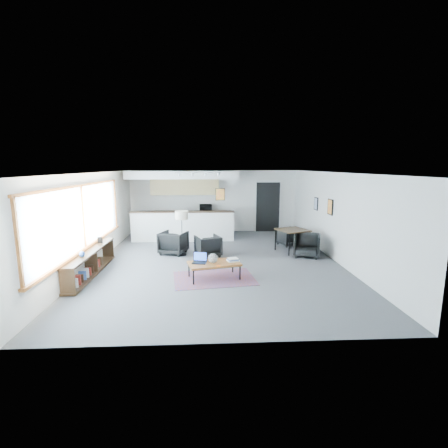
{
  "coord_description": "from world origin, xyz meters",
  "views": [
    {
      "loc": [
        -0.28,
        -9.24,
        2.79
      ],
      "look_at": [
        0.22,
        0.4,
        1.05
      ],
      "focal_mm": 26.0,
      "sensor_mm": 36.0,
      "label": 1
    }
  ],
  "objects_px": {
    "dining_table": "(293,231)",
    "armchair_right": "(208,245)",
    "coffee_table": "(214,264)",
    "dining_chair_near": "(307,246)",
    "ceramic_pot": "(213,258)",
    "armchair_left": "(173,242)",
    "laptop": "(200,259)",
    "floor_lamp": "(182,217)",
    "dining_chair_far": "(288,237)",
    "book_stack": "(233,260)",
    "microwave": "(206,207)"
  },
  "relations": [
    {
      "from": "dining_table",
      "to": "armchair_right",
      "type": "bearing_deg",
      "value": -171.53
    },
    {
      "from": "armchair_right",
      "to": "coffee_table",
      "type": "bearing_deg",
      "value": 74.3
    },
    {
      "from": "coffee_table",
      "to": "dining_chair_near",
      "type": "bearing_deg",
      "value": 18.87
    },
    {
      "from": "ceramic_pot",
      "to": "armchair_left",
      "type": "height_order",
      "value": "armchair_left"
    },
    {
      "from": "ceramic_pot",
      "to": "dining_chair_near",
      "type": "bearing_deg",
      "value": 32.71
    },
    {
      "from": "ceramic_pot",
      "to": "armchair_right",
      "type": "xyz_separation_m",
      "value": [
        -0.12,
        2.08,
        -0.17
      ]
    },
    {
      "from": "laptop",
      "to": "floor_lamp",
      "type": "xyz_separation_m",
      "value": [
        -0.6,
        2.17,
        0.74
      ]
    },
    {
      "from": "ceramic_pot",
      "to": "dining_chair_far",
      "type": "xyz_separation_m",
      "value": [
        2.73,
        3.36,
        -0.24
      ]
    },
    {
      "from": "ceramic_pot",
      "to": "book_stack",
      "type": "bearing_deg",
      "value": 12.96
    },
    {
      "from": "coffee_table",
      "to": "dining_chair_far",
      "type": "relative_size",
      "value": 2.36
    },
    {
      "from": "coffee_table",
      "to": "dining_chair_near",
      "type": "xyz_separation_m",
      "value": [
        2.93,
        1.87,
        -0.05
      ]
    },
    {
      "from": "dining_table",
      "to": "dining_chair_near",
      "type": "distance_m",
      "value": 0.75
    },
    {
      "from": "floor_lamp",
      "to": "coffee_table",
      "type": "bearing_deg",
      "value": -66.69
    },
    {
      "from": "coffee_table",
      "to": "book_stack",
      "type": "distance_m",
      "value": 0.49
    },
    {
      "from": "armchair_right",
      "to": "dining_chair_far",
      "type": "xyz_separation_m",
      "value": [
        2.85,
        1.28,
        -0.07
      ]
    },
    {
      "from": "dining_chair_far",
      "to": "armchair_right",
      "type": "bearing_deg",
      "value": 1.31
    },
    {
      "from": "laptop",
      "to": "armchair_right",
      "type": "relative_size",
      "value": 0.54
    },
    {
      "from": "dining_chair_near",
      "to": "armchair_left",
      "type": "bearing_deg",
      "value": -167.03
    },
    {
      "from": "book_stack",
      "to": "armchair_left",
      "type": "relative_size",
      "value": 0.41
    },
    {
      "from": "dining_chair_near",
      "to": "dining_chair_far",
      "type": "distance_m",
      "value": 1.48
    },
    {
      "from": "dining_table",
      "to": "microwave",
      "type": "relative_size",
      "value": 2.26
    },
    {
      "from": "ceramic_pot",
      "to": "dining_chair_near",
      "type": "distance_m",
      "value": 3.51
    },
    {
      "from": "laptop",
      "to": "dining_table",
      "type": "bearing_deg",
      "value": 49.54
    },
    {
      "from": "laptop",
      "to": "armchair_left",
      "type": "bearing_deg",
      "value": 121.25
    },
    {
      "from": "coffee_table",
      "to": "book_stack",
      "type": "relative_size",
      "value": 4.24
    },
    {
      "from": "floor_lamp",
      "to": "dining_chair_near",
      "type": "distance_m",
      "value": 4.0
    },
    {
      "from": "dining_table",
      "to": "dining_chair_near",
      "type": "relative_size",
      "value": 1.69
    },
    {
      "from": "coffee_table",
      "to": "book_stack",
      "type": "xyz_separation_m",
      "value": [
        0.48,
        0.09,
        0.07
      ]
    },
    {
      "from": "dining_chair_near",
      "to": "floor_lamp",
      "type": "bearing_deg",
      "value": -164.83
    },
    {
      "from": "book_stack",
      "to": "microwave",
      "type": "bearing_deg",
      "value": 97.33
    },
    {
      "from": "dining_chair_far",
      "to": "microwave",
      "type": "relative_size",
      "value": 1.17
    },
    {
      "from": "floor_lamp",
      "to": "dining_chair_far",
      "type": "relative_size",
      "value": 2.4
    },
    {
      "from": "ceramic_pot",
      "to": "dining_chair_near",
      "type": "xyz_separation_m",
      "value": [
        2.95,
        1.9,
        -0.19
      ]
    },
    {
      "from": "dining_chair_far",
      "to": "dining_chair_near",
      "type": "bearing_deg",
      "value": 75.65
    },
    {
      "from": "book_stack",
      "to": "armchair_left",
      "type": "bearing_deg",
      "value": 126.72
    },
    {
      "from": "dining_table",
      "to": "armchair_left",
      "type": "bearing_deg",
      "value": -179.15
    },
    {
      "from": "ceramic_pot",
      "to": "armchair_right",
      "type": "bearing_deg",
      "value": 93.29
    },
    {
      "from": "book_stack",
      "to": "floor_lamp",
      "type": "height_order",
      "value": "floor_lamp"
    },
    {
      "from": "dining_chair_far",
      "to": "armchair_left",
      "type": "bearing_deg",
      "value": -9.7
    },
    {
      "from": "dining_chair_near",
      "to": "dining_table",
      "type": "bearing_deg",
      "value": 137.56
    },
    {
      "from": "laptop",
      "to": "armchair_left",
      "type": "relative_size",
      "value": 0.49
    },
    {
      "from": "coffee_table",
      "to": "armchair_left",
      "type": "distance_m",
      "value": 2.71
    },
    {
      "from": "armchair_right",
      "to": "ceramic_pot",
      "type": "bearing_deg",
      "value": 73.52
    },
    {
      "from": "armchair_left",
      "to": "dining_chair_far",
      "type": "height_order",
      "value": "armchair_left"
    },
    {
      "from": "laptop",
      "to": "armchair_left",
      "type": "height_order",
      "value": "armchair_left"
    },
    {
      "from": "ceramic_pot",
      "to": "armchair_right",
      "type": "height_order",
      "value": "armchair_right"
    },
    {
      "from": "armchair_right",
      "to": "dining_table",
      "type": "height_order",
      "value": "dining_table"
    },
    {
      "from": "coffee_table",
      "to": "floor_lamp",
      "type": "height_order",
      "value": "floor_lamp"
    },
    {
      "from": "laptop",
      "to": "dining_table",
      "type": "relative_size",
      "value": 0.34
    },
    {
      "from": "armchair_left",
      "to": "armchair_right",
      "type": "distance_m",
      "value": 1.16
    }
  ]
}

